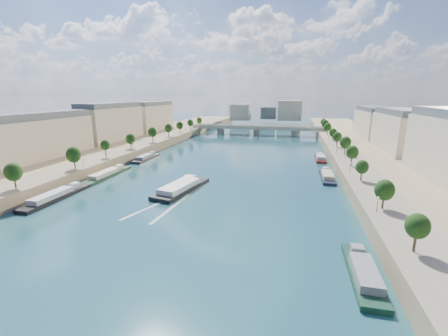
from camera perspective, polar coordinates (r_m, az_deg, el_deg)
The scene contains 17 objects.
ground at distance 140.64m, azimuth 0.05°, elevation -0.18°, with size 700.00×700.00×0.00m, color #0D293B.
quay_left at distance 171.08m, azimuth -24.16°, elevation 1.99°, with size 44.00×520.00×5.00m, color #9E8460.
quay_right at distance 142.58m, azimuth 29.50°, elevation -0.80°, with size 44.00×520.00×5.00m, color #9E8460.
pave_left at distance 162.01m, azimuth -20.01°, elevation 2.69°, with size 14.00×520.00×0.10m, color gray.
pave_right at distance 138.45m, azimuth 23.68°, elevation 0.54°, with size 14.00×520.00×0.10m, color gray.
trees_left at distance 161.70m, azimuth -19.19°, elevation 4.69°, with size 4.80×268.80×8.26m.
trees_right at distance 146.76m, azimuth 22.45°, elevation 3.53°, with size 4.80×268.80×8.26m.
lamps_left at distance 150.88m, azimuth -20.71°, elevation 2.91°, with size 0.36×200.36×4.28m.
lamps_right at distance 141.97m, azimuth 21.66°, elevation 2.18°, with size 0.36×200.36×4.28m.
buildings_left at distance 186.43m, azimuth -25.59°, elevation 7.09°, with size 16.00×226.00×23.20m.
buildings_right at distance 155.57m, azimuth 33.53°, elevation 5.04°, with size 16.00×226.00×23.20m.
skyline at distance 353.98m, azimuth 8.82°, elevation 10.60°, with size 79.00×42.00×22.00m.
bridge at distance 259.76m, azimuth 6.31°, elevation 7.40°, with size 112.00×12.00×8.15m.
tour_barge at distance 110.28m, azimuth -8.12°, elevation -3.74°, with size 13.34×29.49×3.86m.
wake at distance 96.27m, azimuth -11.68°, elevation -7.23°, with size 12.42×26.02×0.04m.
moored_barges_left at distance 114.87m, azimuth -29.59°, elevation -4.89°, with size 5.00×154.44×3.60m.
moored_barges_right at distance 96.30m, azimuth 21.14°, elevation -7.39°, with size 5.00×165.67×3.60m.
Camera 1 is at (31.04, -32.81, 34.32)m, focal length 24.00 mm.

